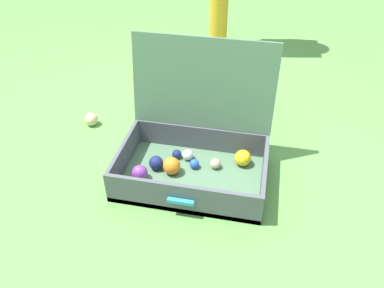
{
  "coord_description": "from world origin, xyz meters",
  "views": [
    {
      "loc": [
        0.32,
        -1.37,
        1.22
      ],
      "look_at": [
        0.05,
        -0.07,
        0.2
      ],
      "focal_mm": 36.52,
      "sensor_mm": 36.0,
      "label": 1
    }
  ],
  "objects": [
    {
      "name": "open_suitcase",
      "position": [
        0.05,
        -0.01,
        0.13
      ],
      "size": [
        0.66,
        0.52,
        0.57
      ],
      "color": "#4C7051",
      "rests_on": "ground"
    },
    {
      "name": "stray_ball_on_grass",
      "position": [
        -0.58,
        0.24,
        0.04
      ],
      "size": [
        0.07,
        0.07,
        0.07
      ],
      "primitive_type": "sphere",
      "color": "#D1B784",
      "rests_on": "ground"
    },
    {
      "name": "ground_plane",
      "position": [
        0.0,
        0.0,
        0.0
      ],
      "size": [
        16.0,
        16.0,
        0.0
      ],
      "primitive_type": "plane",
      "color": "#569342"
    }
  ]
}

